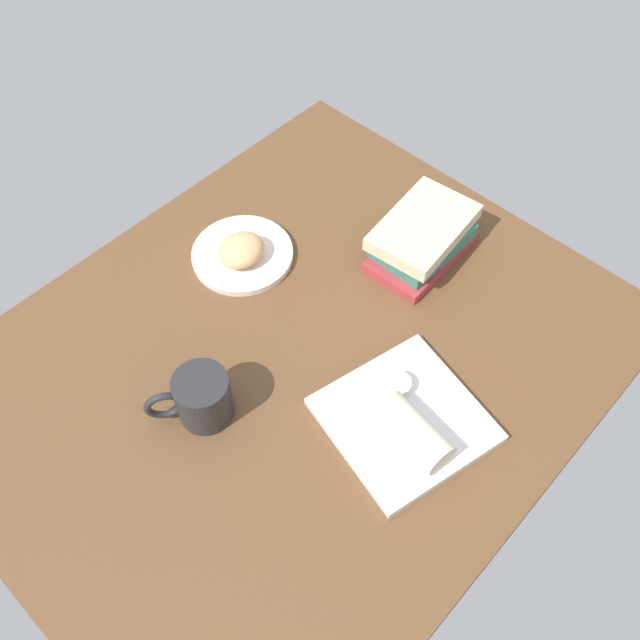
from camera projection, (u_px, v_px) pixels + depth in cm
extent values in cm
cube|color=brown|center=(293.00, 365.00, 123.97)|extent=(110.00, 90.00, 4.00)
cylinder|color=silver|center=(242.00, 254.00, 135.29)|extent=(19.41, 19.41, 1.40)
ellipsoid|color=tan|center=(241.00, 250.00, 131.94)|extent=(9.29, 8.17, 4.59)
cube|color=white|center=(404.00, 419.00, 114.62)|extent=(28.42, 28.42, 1.60)
cylinder|color=silver|center=(396.00, 386.00, 116.01)|extent=(4.75, 4.75, 2.39)
cylinder|color=#C05221|center=(397.00, 383.00, 115.28)|extent=(3.89, 3.89, 0.40)
cylinder|color=beige|center=(414.00, 432.00, 109.24)|extent=(7.46, 13.42, 5.72)
cube|color=#A53338|center=(421.00, 251.00, 135.23)|extent=(21.85, 13.44, 2.18)
cube|color=#387260|center=(423.00, 241.00, 133.14)|extent=(18.11, 12.23, 3.34)
cube|color=beige|center=(424.00, 227.00, 130.91)|extent=(21.80, 15.37, 2.90)
cylinder|color=#262628|center=(203.00, 397.00, 112.60)|extent=(9.09, 9.09, 9.31)
cylinder|color=#A37F35|center=(200.00, 384.00, 109.31)|extent=(7.45, 7.45, 0.40)
torus|color=#262628|center=(165.00, 405.00, 111.76)|extent=(6.34, 4.70, 6.79)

